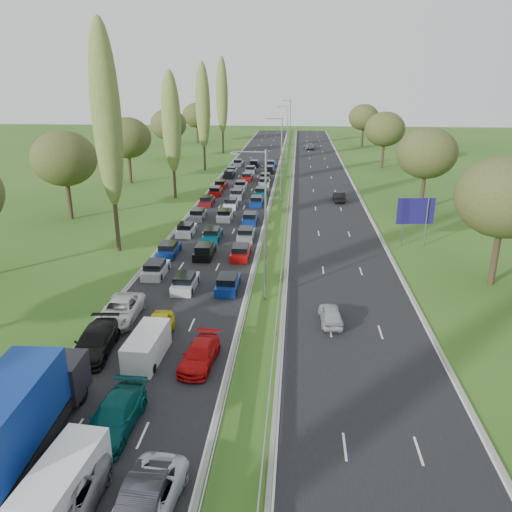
% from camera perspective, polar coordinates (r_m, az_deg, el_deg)
% --- Properties ---
extents(ground, '(260.00, 260.00, 0.00)m').
position_cam_1_polar(ground, '(75.89, 2.89, 6.58)').
color(ground, '#295219').
rests_on(ground, ground).
extents(near_carriageway, '(10.50, 215.00, 0.04)m').
position_cam_1_polar(near_carriageway, '(78.83, -1.99, 7.08)').
color(near_carriageway, black).
rests_on(near_carriageway, ground).
extents(far_carriageway, '(10.50, 215.00, 0.04)m').
position_cam_1_polar(far_carriageway, '(78.42, 7.93, 6.84)').
color(far_carriageway, black).
rests_on(far_carriageway, ground).
extents(central_reservation, '(2.36, 215.00, 0.32)m').
position_cam_1_polar(central_reservation, '(78.22, 2.96, 7.38)').
color(central_reservation, gray).
rests_on(central_reservation, ground).
extents(lamp_columns, '(0.18, 140.18, 12.00)m').
position_cam_1_polar(lamp_columns, '(72.82, 2.92, 10.85)').
color(lamp_columns, gray).
rests_on(lamp_columns, ground).
extents(poplar_row, '(2.80, 127.80, 22.44)m').
position_cam_1_polar(poplar_row, '(64.96, -12.08, 15.10)').
color(poplar_row, '#2D2116').
rests_on(poplar_row, ground).
extents(woodland_left, '(8.00, 166.00, 11.10)m').
position_cam_1_polar(woodland_left, '(64.18, -22.35, 9.82)').
color(woodland_left, '#2D2116').
rests_on(woodland_left, ground).
extents(woodland_right, '(8.00, 153.00, 11.10)m').
position_cam_1_polar(woodland_right, '(63.68, 20.66, 9.96)').
color(woodland_right, '#2D2116').
rests_on(woodland_right, ground).
extents(traffic_queue_fill, '(9.10, 69.53, 0.80)m').
position_cam_1_polar(traffic_queue_fill, '(73.75, -2.45, 6.57)').
color(traffic_queue_fill, '#B2B7BC').
rests_on(traffic_queue_fill, ground).
extents(near_car_2, '(2.71, 5.68, 1.56)m').
position_cam_1_polar(near_car_2, '(38.24, -15.27, -6.00)').
color(near_car_2, silver).
rests_on(near_car_2, near_carriageway).
extents(near_car_3, '(2.69, 5.69, 1.60)m').
position_cam_1_polar(near_car_3, '(34.33, -17.93, -9.28)').
color(near_car_3, black).
rests_on(near_car_3, near_carriageway).
extents(near_car_6, '(2.83, 5.79, 1.58)m').
position_cam_1_polar(near_car_6, '(23.48, -21.44, -24.97)').
color(near_car_6, slate).
rests_on(near_car_6, near_carriageway).
extents(near_car_7, '(2.35, 5.34, 1.53)m').
position_cam_1_polar(near_car_7, '(27.31, -15.90, -17.23)').
color(near_car_7, '#044545').
rests_on(near_car_7, near_carriageway).
extents(near_car_8, '(2.13, 4.59, 1.52)m').
position_cam_1_polar(near_car_8, '(35.11, -11.13, -8.06)').
color(near_car_8, '#D5C20E').
rests_on(near_car_8, near_carriageway).
extents(near_car_9, '(1.66, 4.64, 1.52)m').
position_cam_1_polar(near_car_9, '(22.59, -13.07, -26.18)').
color(near_car_9, black).
rests_on(near_car_9, near_carriageway).
extents(near_car_10, '(2.72, 5.22, 1.40)m').
position_cam_1_polar(near_car_10, '(22.88, -12.43, -25.59)').
color(near_car_10, silver).
rests_on(near_car_10, near_carriageway).
extents(near_car_11, '(2.28, 4.78, 1.35)m').
position_cam_1_polar(near_car_11, '(31.73, -6.46, -11.15)').
color(near_car_11, '#B60B0B').
rests_on(near_car_11, near_carriageway).
extents(far_car_0, '(1.77, 3.94, 1.32)m').
position_cam_1_polar(far_car_0, '(36.97, 8.55, -6.62)').
color(far_car_0, '#A5A9AF').
rests_on(far_car_0, far_carriageway).
extents(far_car_1, '(1.63, 4.34, 1.42)m').
position_cam_1_polar(far_car_1, '(74.69, 9.48, 6.71)').
color(far_car_1, black).
rests_on(far_car_1, far_carriageway).
extents(far_car_2, '(2.85, 5.45, 1.47)m').
position_cam_1_polar(far_car_2, '(133.45, 6.10, 12.36)').
color(far_car_2, slate).
rests_on(far_car_2, far_carriageway).
extents(blue_lorry, '(2.70, 9.70, 4.10)m').
position_cam_1_polar(blue_lorry, '(26.74, -25.42, -15.93)').
color(blue_lorry, black).
rests_on(blue_lorry, near_carriageway).
extents(white_van_front, '(1.95, 4.98, 2.00)m').
position_cam_1_polar(white_van_front, '(24.18, -20.92, -22.68)').
color(white_van_front, silver).
rests_on(white_van_front, near_carriageway).
extents(white_van_rear, '(1.82, 4.64, 1.87)m').
position_cam_1_polar(white_van_rear, '(32.77, -12.25, -9.90)').
color(white_van_rear, silver).
rests_on(white_van_rear, near_carriageway).
extents(direction_sign, '(3.98, 0.60, 5.20)m').
position_cam_1_polar(direction_sign, '(55.42, 17.77, 4.68)').
color(direction_sign, gray).
rests_on(direction_sign, ground).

